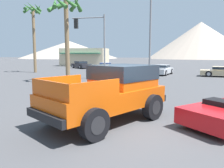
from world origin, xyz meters
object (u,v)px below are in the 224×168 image
at_px(parked_car_blue, 105,67).
at_px(parked_car_dark, 81,65).
at_px(orange_pickup_truck, 112,89).
at_px(street_lamp_post, 151,17).
at_px(traffic_light_main, 92,35).
at_px(palm_tree_tall, 33,22).
at_px(palm_tree_short, 66,17).
at_px(parked_car_tan, 223,71).
at_px(parked_car_silver, 162,70).

xyz_separation_m(parked_car_blue, parked_car_dark, (-5.39, 4.35, 0.03)).
relative_size(orange_pickup_truck, street_lamp_post, 0.61).
relative_size(traffic_light_main, palm_tree_tall, 0.68).
bearing_deg(palm_tree_short, street_lamp_post, -10.07).
bearing_deg(parked_car_dark, parked_car_tan, 104.08).
bearing_deg(traffic_light_main, parked_car_tan, -158.42).
bearing_deg(traffic_light_main, parked_car_blue, -81.56).
distance_m(palm_tree_tall, palm_tree_short, 12.03).
height_order(parked_car_tan, street_lamp_post, street_lamp_post).
bearing_deg(traffic_light_main, street_lamp_post, 143.44).
relative_size(parked_car_blue, parked_car_tan, 1.03).
relative_size(orange_pickup_truck, palm_tree_tall, 0.58).
bearing_deg(parked_car_silver, palm_tree_short, -114.14).
height_order(parked_car_blue, parked_car_dark, parked_car_dark).
bearing_deg(traffic_light_main, parked_car_dark, -65.34).
relative_size(parked_car_tan, street_lamp_post, 0.57).
bearing_deg(street_lamp_post, palm_tree_short, 169.93).
xyz_separation_m(parked_car_dark, street_lamp_post, (12.61, -19.42, 4.29)).
relative_size(orange_pickup_truck, traffic_light_main, 0.84).
xyz_separation_m(parked_car_blue, street_lamp_post, (7.22, -15.07, 4.32)).
bearing_deg(parked_car_blue, parked_car_silver, 133.65).
bearing_deg(parked_car_dark, parked_car_silver, 97.41).
height_order(street_lamp_post, palm_tree_tall, palm_tree_tall).
bearing_deg(palm_tree_tall, street_lamp_post, -32.67).
xyz_separation_m(parked_car_silver, street_lamp_post, (-0.84, -10.33, 4.31)).
bearing_deg(parked_car_silver, parked_car_dark, 162.12).
height_order(parked_car_silver, traffic_light_main, traffic_light_main).
height_order(traffic_light_main, palm_tree_short, palm_tree_short).
relative_size(street_lamp_post, palm_tree_short, 1.16).
xyz_separation_m(parked_car_blue, palm_tree_short, (0.32, -13.85, 4.79)).
bearing_deg(palm_tree_short, parked_car_silver, 49.68).
height_order(parked_car_tan, palm_tree_short, palm_tree_short).
xyz_separation_m(parked_car_silver, traffic_light_main, (-6.43, -6.18, 3.54)).
bearing_deg(street_lamp_post, orange_pickup_truck, -95.71).
bearing_deg(parked_car_tan, palm_tree_short, -49.71).
height_order(orange_pickup_truck, palm_tree_tall, palm_tree_tall).
distance_m(parked_car_dark, street_lamp_post, 23.55).
relative_size(parked_car_dark, palm_tree_tall, 0.49).
xyz_separation_m(parked_car_silver, palm_tree_tall, (-16.11, -0.54, 5.86)).
height_order(orange_pickup_truck, street_lamp_post, street_lamp_post).
bearing_deg(palm_tree_tall, palm_tree_short, -45.65).
bearing_deg(street_lamp_post, palm_tree_tall, 147.33).
relative_size(parked_car_blue, street_lamp_post, 0.59).
bearing_deg(orange_pickup_truck, parked_car_blue, 136.85).
bearing_deg(parked_car_dark, palm_tree_tall, 25.99).
xyz_separation_m(parked_car_dark, palm_tree_tall, (-2.67, -9.63, 5.84)).
xyz_separation_m(orange_pickup_truck, parked_car_blue, (-6.38, 23.42, -0.53)).
xyz_separation_m(parked_car_tan, palm_tree_tall, (-22.42, 0.61, 5.89)).
distance_m(parked_car_blue, parked_car_tan, 15.52).
bearing_deg(palm_tree_short, parked_car_dark, 107.42).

